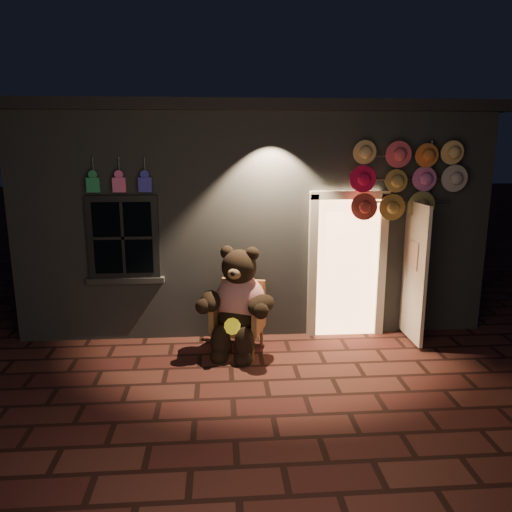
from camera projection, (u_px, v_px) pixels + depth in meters
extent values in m
plane|color=#562A21|center=(266.00, 380.00, 6.15)|extent=(60.00, 60.00, 0.00)
cube|color=slate|center=(247.00, 207.00, 9.68)|extent=(7.00, 5.00, 3.30)
cube|color=black|center=(246.00, 115.00, 9.30)|extent=(7.30, 5.30, 0.16)
cube|color=black|center=(124.00, 237.00, 7.09)|extent=(1.00, 0.10, 1.20)
cube|color=black|center=(123.00, 238.00, 7.06)|extent=(0.82, 0.06, 1.02)
cube|color=slate|center=(126.00, 280.00, 7.23)|extent=(1.10, 0.14, 0.08)
cube|color=#ECA66A|center=(346.00, 267.00, 7.46)|extent=(0.92, 0.10, 2.10)
cube|color=beige|center=(312.00, 268.00, 7.38)|extent=(0.12, 0.12, 2.20)
cube|color=beige|center=(381.00, 267.00, 7.46)|extent=(0.12, 0.12, 2.20)
cube|color=beige|center=(350.00, 195.00, 7.18)|extent=(1.16, 0.12, 0.12)
cube|color=beige|center=(415.00, 272.00, 7.15)|extent=(0.05, 0.80, 2.00)
cube|color=#299658|center=(93.00, 185.00, 6.82)|extent=(0.18, 0.07, 0.20)
cylinder|color=#59595E|center=(93.00, 166.00, 6.82)|extent=(0.02, 0.02, 0.25)
cube|color=pink|center=(119.00, 185.00, 6.85)|extent=(0.18, 0.07, 0.20)
cylinder|color=#59595E|center=(119.00, 166.00, 6.85)|extent=(0.02, 0.02, 0.25)
cube|color=#3734B9|center=(145.00, 185.00, 6.87)|extent=(0.18, 0.07, 0.20)
cylinder|color=#59595E|center=(145.00, 166.00, 6.88)|extent=(0.02, 0.02, 0.25)
cube|color=#A36E3F|center=(238.00, 328.00, 6.96)|extent=(0.79, 0.76, 0.09)
cube|color=#A36E3F|center=(243.00, 300.00, 7.15)|extent=(0.63, 0.27, 0.64)
cube|color=#A36E3F|center=(217.00, 314.00, 6.98)|extent=(0.24, 0.54, 0.36)
cube|color=#A36E3F|center=(259.00, 318.00, 6.84)|extent=(0.24, 0.54, 0.36)
cylinder|color=#A36E3F|center=(214.00, 346.00, 6.83)|extent=(0.05, 0.05, 0.29)
cylinder|color=#A36E3F|center=(253.00, 350.00, 6.70)|extent=(0.05, 0.05, 0.29)
cylinder|color=#A36E3F|center=(225.00, 333.00, 7.31)|extent=(0.05, 0.05, 0.29)
cylinder|color=#A36E3F|center=(262.00, 336.00, 7.18)|extent=(0.05, 0.05, 0.29)
ellipsoid|color=red|center=(240.00, 300.00, 6.93)|extent=(0.85, 0.76, 0.74)
ellipsoid|color=black|center=(239.00, 317.00, 6.90)|extent=(0.71, 0.66, 0.35)
sphere|color=black|center=(239.00, 267.00, 6.78)|extent=(0.61, 0.61, 0.48)
sphere|color=black|center=(227.00, 252.00, 6.81)|extent=(0.19, 0.19, 0.19)
sphere|color=black|center=(252.00, 254.00, 6.72)|extent=(0.19, 0.19, 0.19)
ellipsoid|color=#936942|center=(234.00, 274.00, 6.58)|extent=(0.22, 0.18, 0.15)
ellipsoid|color=black|center=(211.00, 301.00, 6.79)|extent=(0.28, 0.49, 0.27)
ellipsoid|color=black|center=(261.00, 305.00, 6.62)|extent=(0.52, 0.55, 0.27)
ellipsoid|color=black|center=(221.00, 341.00, 6.70)|extent=(0.27, 0.27, 0.46)
ellipsoid|color=black|center=(244.00, 344.00, 6.62)|extent=(0.27, 0.27, 0.46)
sphere|color=black|center=(219.00, 356.00, 6.68)|extent=(0.25, 0.25, 0.25)
sphere|color=black|center=(243.00, 359.00, 6.60)|extent=(0.25, 0.25, 0.25)
cylinder|color=yellow|center=(232.00, 326.00, 6.61)|extent=(0.25, 0.16, 0.22)
cylinder|color=#59595E|center=(425.00, 241.00, 7.36)|extent=(0.04, 0.04, 2.89)
cylinder|color=#59595E|center=(410.00, 156.00, 7.04)|extent=(1.29, 0.03, 0.03)
cylinder|color=#59595E|center=(408.00, 179.00, 7.11)|extent=(1.29, 0.03, 0.03)
cylinder|color=#59595E|center=(407.00, 202.00, 7.19)|extent=(1.29, 0.03, 0.03)
cylinder|color=tan|center=(365.00, 153.00, 6.92)|extent=(0.36, 0.11, 0.37)
cylinder|color=#F45563|center=(396.00, 153.00, 6.93)|extent=(0.36, 0.11, 0.37)
cylinder|color=orange|center=(427.00, 153.00, 6.93)|extent=(0.36, 0.11, 0.37)
cylinder|color=#FECA77|center=(454.00, 152.00, 7.02)|extent=(0.36, 0.11, 0.37)
cylinder|color=#E00F43|center=(364.00, 180.00, 6.98)|extent=(0.36, 0.11, 0.37)
cylinder|color=#B18D44|center=(395.00, 180.00, 6.98)|extent=(0.36, 0.11, 0.37)
cylinder|color=pink|center=(423.00, 179.00, 7.07)|extent=(0.36, 0.11, 0.37)
cylinder|color=beige|center=(453.00, 179.00, 7.07)|extent=(0.36, 0.11, 0.37)
cylinder|color=#BC3A31|center=(364.00, 207.00, 7.03)|extent=(0.36, 0.11, 0.37)
cylinder|color=olive|center=(392.00, 206.00, 7.12)|extent=(0.36, 0.11, 0.37)
cylinder|color=olive|center=(422.00, 206.00, 7.12)|extent=(0.36, 0.11, 0.37)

